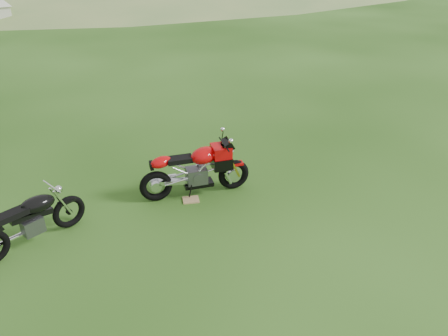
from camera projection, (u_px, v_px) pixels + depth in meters
ground at (256, 217)px, 7.06m from camera, size 120.00×120.00×0.00m
sport_motorcycle at (195, 166)px, 7.41m from camera, size 1.87×1.14×1.10m
plywood_board at (191, 200)px, 7.48m from camera, size 0.35×0.33×0.02m
vintage_moto_a at (30, 220)px, 6.25m from camera, size 1.69×0.60×0.87m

